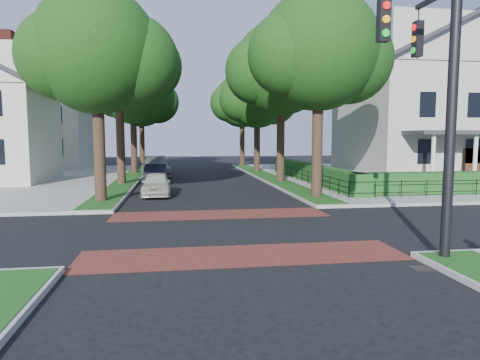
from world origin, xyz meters
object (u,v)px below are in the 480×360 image
object	(u,v)px
parked_car_rear	(156,166)
parked_car_middle	(156,174)
traffic_signal	(441,80)
parked_car_front	(156,184)

from	to	relation	value
parked_car_rear	parked_car_middle	bearing A→B (deg)	-92.92
traffic_signal	parked_car_middle	xyz separation A→B (m)	(-8.18, 20.55, -4.02)
parked_car_front	parked_car_rear	distance (m)	12.37
parked_car_front	parked_car_middle	bearing A→B (deg)	92.85
traffic_signal	parked_car_rear	bearing A→B (deg)	107.79
traffic_signal	parked_car_rear	size ratio (longest dim) A/B	1.40
parked_car_middle	parked_car_rear	world-z (taller)	parked_car_rear
parked_car_rear	parked_car_front	bearing A→B (deg)	-92.59
parked_car_rear	traffic_signal	bearing A→B (deg)	-77.70
traffic_signal	parked_car_middle	world-z (taller)	traffic_signal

